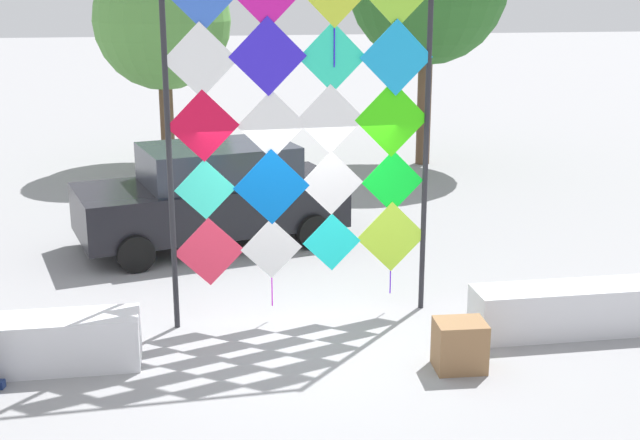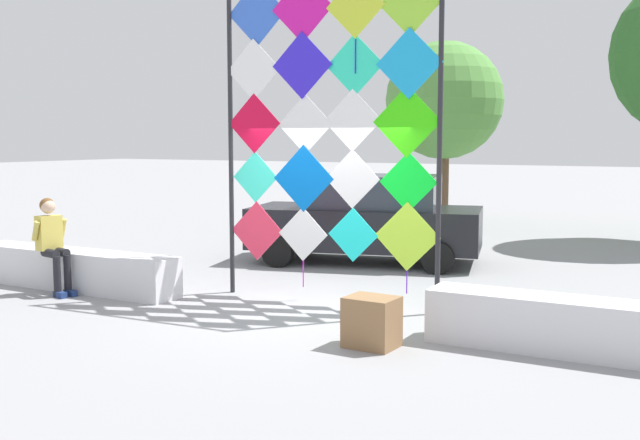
# 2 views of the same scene
# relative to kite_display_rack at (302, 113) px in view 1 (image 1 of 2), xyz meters

# --- Properties ---
(ground) EXTENTS (120.00, 120.00, 0.00)m
(ground) POSITION_rel_kite_display_rack_xyz_m (-0.03, -0.68, -2.69)
(ground) COLOR gray
(plaza_ledge_right) EXTENTS (3.88, 0.60, 0.61)m
(plaza_ledge_right) POSITION_rel_kite_display_rack_xyz_m (3.92, -1.05, -2.38)
(plaza_ledge_right) COLOR silver
(plaza_ledge_right) RESTS_ON ground
(kite_display_rack) EXTENTS (3.32, 0.21, 4.69)m
(kite_display_rack) POSITION_rel_kite_display_rack_xyz_m (0.00, 0.00, 0.00)
(kite_display_rack) COLOR #232328
(kite_display_rack) RESTS_ON ground
(parked_car) EXTENTS (4.62, 2.86, 1.67)m
(parked_car) POSITION_rel_kite_display_rack_xyz_m (-1.00, 3.48, -1.84)
(parked_car) COLOR black
(parked_car) RESTS_ON ground
(cardboard_box_large) EXTENTS (0.59, 0.48, 0.57)m
(cardboard_box_large) POSITION_rel_kite_display_rack_xyz_m (1.53, -1.83, -2.40)
(cardboard_box_large) COLOR olive
(cardboard_box_large) RESTS_ON ground
(tree_broadleaf) EXTENTS (3.13, 3.53, 4.94)m
(tree_broadleaf) POSITION_rel_kite_display_rack_xyz_m (-1.78, 10.07, 0.60)
(tree_broadleaf) COLOR brown
(tree_broadleaf) RESTS_ON ground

